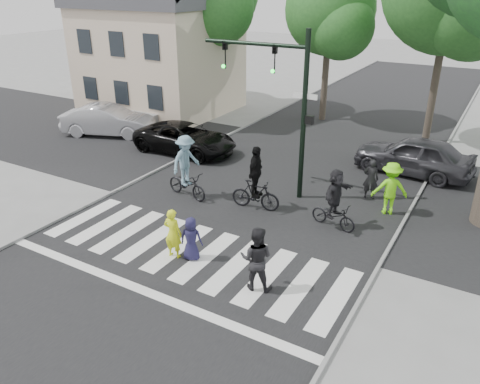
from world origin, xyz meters
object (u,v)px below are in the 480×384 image
object	(u,v)px
traffic_signal	(283,90)
cyclist_left	(186,171)
pedestrian_woman	(173,233)
cyclist_right	(335,202)
car_suv	(185,138)
car_silver	(108,120)
pedestrian_adult	(256,259)
cyclist_mid	(256,184)
car_grey	(414,155)
pedestrian_child	(191,239)

from	to	relation	value
traffic_signal	cyclist_left	world-z (taller)	traffic_signal
pedestrian_woman	cyclist_right	xyz separation A→B (m)	(3.39, 4.06, 0.13)
car_suv	car_silver	distance (m)	5.07
traffic_signal	pedestrian_adult	world-z (taller)	traffic_signal
cyclist_mid	car_grey	xyz separation A→B (m)	(4.06, 6.20, -0.14)
pedestrian_woman	car_suv	bearing A→B (deg)	-61.45
pedestrian_adult	car_suv	distance (m)	11.09
traffic_signal	pedestrian_child	bearing A→B (deg)	-91.42
traffic_signal	pedestrian_woman	world-z (taller)	traffic_signal
pedestrian_adult	car_suv	size ratio (longest dim) A/B	0.36
traffic_signal	pedestrian_child	xyz separation A→B (m)	(-0.14, -5.49, -3.24)
pedestrian_child	car_silver	xyz separation A→B (m)	(-10.74, 7.60, 0.12)
pedestrian_child	cyclist_mid	world-z (taller)	cyclist_mid
cyclist_left	car_grey	size ratio (longest dim) A/B	0.50
pedestrian_child	cyclist_right	xyz separation A→B (m)	(2.87, 3.90, 0.24)
pedestrian_child	car_grey	xyz separation A→B (m)	(4.08, 10.01, 0.15)
car_suv	pedestrian_child	bearing A→B (deg)	-143.47
pedestrian_adult	car_silver	world-z (taller)	pedestrian_adult
traffic_signal	pedestrian_child	size ratio (longest dim) A/B	4.53
cyclist_left	car_suv	xyz separation A→B (m)	(-3.02, 4.01, -0.35)
pedestrian_woman	pedestrian_adult	world-z (taller)	pedestrian_adult
cyclist_right	traffic_signal	bearing A→B (deg)	149.89
pedestrian_child	car_suv	xyz separation A→B (m)	(-5.68, 7.43, 0.02)
pedestrian_woman	pedestrian_child	world-z (taller)	pedestrian_woman
pedestrian_adult	cyclist_mid	world-z (taller)	cyclist_mid
cyclist_left	car_silver	size ratio (longest dim) A/B	0.50
pedestrian_woman	pedestrian_adult	size ratio (longest dim) A/B	0.86
cyclist_mid	pedestrian_woman	bearing A→B (deg)	-97.77
car_suv	cyclist_right	bearing A→B (deg)	-113.28
cyclist_right	car_suv	size ratio (longest dim) A/B	0.41
car_silver	car_grey	size ratio (longest dim) A/B	1.00
pedestrian_child	pedestrian_adult	bearing A→B (deg)	153.96
cyclist_left	car_grey	world-z (taller)	cyclist_left
pedestrian_woman	cyclist_right	bearing A→B (deg)	-135.50
cyclist_mid	car_suv	distance (m)	6.75
cyclist_right	car_silver	xyz separation A→B (m)	(-13.61, 3.70, -0.12)
cyclist_mid	car_suv	world-z (taller)	cyclist_mid
car_silver	car_grey	world-z (taller)	car_grey
pedestrian_child	cyclist_right	size ratio (longest dim) A/B	0.66
cyclist_left	car_silver	world-z (taller)	cyclist_left
cyclist_left	pedestrian_child	bearing A→B (deg)	-52.16
pedestrian_child	cyclist_right	world-z (taller)	cyclist_right
pedestrian_woman	pedestrian_child	distance (m)	0.56
traffic_signal	cyclist_right	bearing A→B (deg)	-30.11
cyclist_right	car_silver	size ratio (longest dim) A/B	0.43
pedestrian_woman	pedestrian_adult	distance (m)	2.81
cyclist_left	car_suv	bearing A→B (deg)	127.03
pedestrian_adult	car_suv	world-z (taller)	pedestrian_adult
pedestrian_woman	car_suv	world-z (taller)	pedestrian_woman
pedestrian_child	cyclist_mid	distance (m)	3.83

